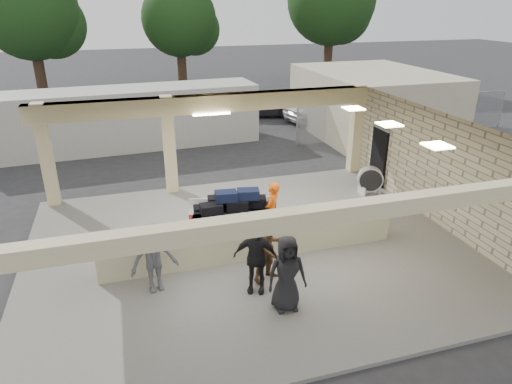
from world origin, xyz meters
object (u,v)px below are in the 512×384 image
object	(u,v)px
car_white_a	(327,109)
car_white_b	(385,101)
luggage_cart	(233,213)
passenger_a	(270,247)
passenger_c	(154,258)
baggage_handler	(272,211)
passenger_d	(287,273)
container_white	(122,118)
car_dark	(264,105)
baggage_counter	(252,240)
passenger_b	(256,258)
drum_fan	(370,179)

from	to	relation	value
car_white_a	car_white_b	bearing A→B (deg)	-94.48
luggage_cart	passenger_a	bearing A→B (deg)	-67.92
passenger_c	baggage_handler	bearing A→B (deg)	15.13
baggage_handler	passenger_d	size ratio (longest dim) A/B	0.97
luggage_cart	container_white	bearing A→B (deg)	116.72
baggage_handler	car_white_a	distance (m)	14.77
car_dark	container_white	size ratio (longest dim) A/B	0.33
passenger_c	car_white_a	bearing A→B (deg)	41.60
baggage_counter	car_dark	distance (m)	16.43
luggage_cart	passenger_b	world-z (taller)	passenger_b
passenger_a	car_white_a	size ratio (longest dim) A/B	0.36
drum_fan	baggage_handler	world-z (taller)	baggage_handler
passenger_b	car_dark	size ratio (longest dim) A/B	0.43
drum_fan	car_white_a	size ratio (longest dim) A/B	0.20
passenger_b	passenger_d	bearing A→B (deg)	-37.24
baggage_counter	passenger_c	world-z (taller)	passenger_c
passenger_d	container_white	size ratio (longest dim) A/B	0.14
luggage_cart	passenger_c	world-z (taller)	passenger_c
baggage_counter	container_white	size ratio (longest dim) A/B	0.64
baggage_handler	car_dark	xyz separation A→B (m)	(4.45, 14.76, -0.28)
car_white_b	passenger_d	bearing A→B (deg)	139.35
baggage_counter	car_white_a	size ratio (longest dim) A/B	1.67
baggage_counter	car_white_b	distance (m)	19.00
baggage_handler	car_white_b	distance (m)	17.86
passenger_b	car_dark	world-z (taller)	passenger_b
passenger_d	car_white_a	world-z (taller)	passenger_d
car_white_a	drum_fan	bearing A→B (deg)	148.67
luggage_cart	car_dark	world-z (taller)	luggage_cart
baggage_counter	passenger_c	size ratio (longest dim) A/B	4.67
luggage_cart	car_dark	xyz separation A→B (m)	(5.54, 14.52, -0.24)
passenger_b	passenger_d	xyz separation A→B (m)	(0.47, -0.83, 0.00)
baggage_counter	car_dark	xyz separation A→B (m)	(5.27, 15.56, 0.10)
baggage_counter	baggage_handler	world-z (taller)	baggage_handler
passenger_c	passenger_d	distance (m)	3.12
passenger_a	passenger_c	world-z (taller)	passenger_a
baggage_handler	car_dark	bearing A→B (deg)	-155.99
passenger_d	car_white_b	bearing A→B (deg)	55.40
luggage_cart	car_white_a	distance (m)	15.17
luggage_cart	car_white_a	bearing A→B (deg)	67.47
drum_fan	baggage_handler	size ratio (longest dim) A/B	0.57
luggage_cart	passenger_a	world-z (taller)	passenger_a
baggage_handler	passenger_b	size ratio (longest dim) A/B	0.97
car_white_a	car_white_b	xyz separation A→B (m)	(4.21, 0.73, 0.07)
passenger_d	car_white_a	size ratio (longest dim) A/B	0.37
passenger_b	car_dark	bearing A→B (deg)	95.32
passenger_a	car_dark	size ratio (longest dim) A/B	0.43
drum_fan	container_white	size ratio (longest dim) A/B	0.08
baggage_counter	baggage_handler	size ratio (longest dim) A/B	4.72
passenger_c	car_dark	world-z (taller)	passenger_c
passenger_b	car_white_a	size ratio (longest dim) A/B	0.36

